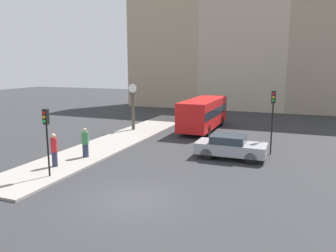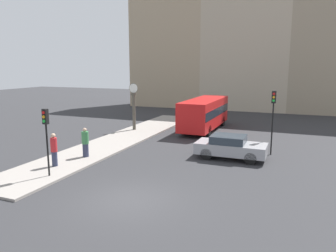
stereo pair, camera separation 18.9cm
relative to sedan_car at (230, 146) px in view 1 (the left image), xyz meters
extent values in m
plane|color=#2D2D30|center=(-2.67, -7.91, -0.74)|extent=(120.00, 120.00, 0.00)
cube|color=gray|center=(-8.74, 2.20, -0.68)|extent=(3.52, 24.22, 0.12)
cube|color=tan|center=(-13.46, 23.98, 8.11)|extent=(10.16, 5.00, 17.71)
cube|color=#B7A88E|center=(-3.03, 23.98, 8.15)|extent=(10.70, 5.00, 17.78)
cube|color=#9E9EA3|center=(0.04, 0.00, -0.11)|extent=(4.22, 1.90, 0.67)
cube|color=#2D3842|center=(-0.13, 0.00, 0.46)|extent=(2.02, 1.71, 0.46)
cylinder|color=black|center=(1.34, 0.84, -0.39)|extent=(0.71, 0.22, 0.71)
cylinder|color=black|center=(1.34, -0.84, -0.39)|extent=(0.71, 0.22, 0.71)
cylinder|color=black|center=(-1.27, 0.84, -0.39)|extent=(0.71, 0.22, 0.71)
cylinder|color=black|center=(-1.27, -0.84, -0.39)|extent=(0.71, 0.22, 0.71)
cube|color=red|center=(-3.97, 8.27, 0.80)|extent=(2.39, 8.20, 2.36)
cube|color=#1E232D|center=(-3.97, 8.27, 0.95)|extent=(2.41, 8.03, 0.71)
cylinder|color=black|center=(-2.91, 10.81, -0.29)|extent=(0.28, 0.90, 0.90)
cylinder|color=black|center=(-5.02, 10.81, -0.29)|extent=(0.28, 0.90, 0.90)
cylinder|color=black|center=(-2.91, 5.73, -0.29)|extent=(0.28, 0.90, 0.90)
cylinder|color=black|center=(-5.02, 5.73, -0.29)|extent=(0.28, 0.90, 0.90)
cylinder|color=black|center=(-7.78, -6.96, 0.70)|extent=(0.09, 0.09, 2.64)
cube|color=black|center=(-7.78, -6.96, 2.40)|extent=(0.26, 0.20, 0.76)
cylinder|color=red|center=(-7.78, -7.08, 2.61)|extent=(0.15, 0.04, 0.15)
cylinder|color=orange|center=(-7.78, -7.08, 2.40)|extent=(0.15, 0.04, 0.15)
cylinder|color=green|center=(-7.78, -7.08, 2.19)|extent=(0.15, 0.04, 0.15)
cylinder|color=black|center=(2.24, 1.85, 0.91)|extent=(0.09, 0.09, 3.31)
cube|color=black|center=(2.24, 1.85, 2.95)|extent=(0.26, 0.20, 0.76)
cylinder|color=red|center=(2.24, 1.73, 3.15)|extent=(0.15, 0.04, 0.15)
cylinder|color=orange|center=(2.24, 1.73, 2.95)|extent=(0.15, 0.04, 0.15)
cylinder|color=green|center=(2.24, 1.73, 2.74)|extent=(0.15, 0.04, 0.15)
cylinder|color=#4C473D|center=(-9.50, 5.50, 0.90)|extent=(0.27, 0.27, 3.05)
cube|color=#4C473D|center=(-9.50, 5.50, 2.51)|extent=(0.35, 0.35, 0.16)
cylinder|color=#4C473D|center=(-9.50, 5.50, 2.98)|extent=(0.84, 0.04, 0.84)
cylinder|color=white|center=(-9.50, 5.50, 2.98)|extent=(0.78, 0.06, 0.78)
cylinder|color=#2D334C|center=(-8.62, -5.56, -0.21)|extent=(0.30, 0.30, 0.83)
cylinder|color=red|center=(-8.62, -5.56, 0.59)|extent=(0.36, 0.36, 0.77)
sphere|color=tan|center=(-8.62, -5.56, 1.10)|extent=(0.25, 0.25, 0.25)
cylinder|color=#2D334C|center=(-8.19, -3.32, -0.22)|extent=(0.36, 0.36, 0.81)
cylinder|color=#387A47|center=(-8.19, -3.32, 0.56)|extent=(0.42, 0.42, 0.75)
sphere|color=tan|center=(-8.19, -3.32, 1.05)|extent=(0.23, 0.23, 0.23)
camera|label=1|loc=(3.54, -19.47, 4.84)|focal=35.00mm
camera|label=2|loc=(3.72, -19.40, 4.84)|focal=35.00mm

